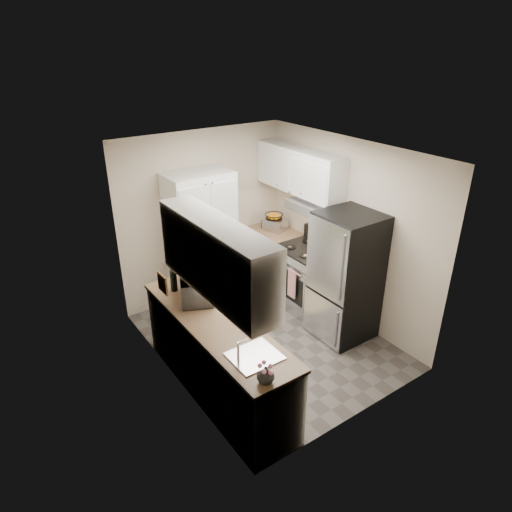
# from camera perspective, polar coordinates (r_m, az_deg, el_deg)

# --- Properties ---
(ground) EXTENTS (3.20, 3.20, 0.00)m
(ground) POSITION_cam_1_polar(r_m,az_deg,el_deg) (6.12, 1.36, -10.49)
(ground) COLOR #56514C
(ground) RESTS_ON ground
(room_shell) EXTENTS (2.64, 3.24, 2.52)m
(room_shell) POSITION_cam_1_polar(r_m,az_deg,el_deg) (5.31, 1.45, 3.69)
(room_shell) COLOR beige
(room_shell) RESTS_ON ground
(pantry_cabinet) EXTENTS (0.90, 0.55, 2.00)m
(pantry_cabinet) POSITION_cam_1_polar(r_m,az_deg,el_deg) (6.50, -6.82, 1.81)
(pantry_cabinet) COLOR white
(pantry_cabinet) RESTS_ON ground
(base_cabinet_left) EXTENTS (0.60, 2.30, 0.88)m
(base_cabinet_left) POSITION_cam_1_polar(r_m,az_deg,el_deg) (5.14, -4.85, -12.56)
(base_cabinet_left) COLOR white
(base_cabinet_left) RESTS_ON ground
(countertop_left) EXTENTS (0.63, 2.33, 0.04)m
(countertop_left) POSITION_cam_1_polar(r_m,az_deg,el_deg) (4.87, -5.05, -8.31)
(countertop_left) COLOR #846647
(countertop_left) RESTS_ON base_cabinet_left
(base_cabinet_right) EXTENTS (0.60, 0.80, 0.88)m
(base_cabinet_right) POSITION_cam_1_polar(r_m,az_deg,el_deg) (7.22, 2.20, -0.38)
(base_cabinet_right) COLOR white
(base_cabinet_right) RESTS_ON ground
(countertop_right) EXTENTS (0.63, 0.83, 0.04)m
(countertop_right) POSITION_cam_1_polar(r_m,az_deg,el_deg) (7.03, 2.26, 2.98)
(countertop_right) COLOR #846647
(countertop_right) RESTS_ON base_cabinet_right
(electric_range) EXTENTS (0.71, 0.78, 1.13)m
(electric_range) POSITION_cam_1_polar(r_m,az_deg,el_deg) (6.65, 6.23, -2.62)
(electric_range) COLOR #B7B7BC
(electric_range) RESTS_ON ground
(refrigerator) EXTENTS (0.70, 0.72, 1.70)m
(refrigerator) POSITION_cam_1_polar(r_m,az_deg,el_deg) (5.95, 11.15, -2.53)
(refrigerator) COLOR #B7B7BC
(refrigerator) RESTS_ON ground
(microwave) EXTENTS (0.55, 0.64, 0.30)m
(microwave) POSITION_cam_1_polar(r_m,az_deg,el_deg) (5.21, -7.41, -3.83)
(microwave) COLOR #B9B9BE
(microwave) RESTS_ON countertop_left
(wine_bottle) EXTENTS (0.08, 0.08, 0.33)m
(wine_bottle) POSITION_cam_1_polar(r_m,az_deg,el_deg) (5.40, -10.29, -2.75)
(wine_bottle) COLOR black
(wine_bottle) RESTS_ON countertop_left
(flower_vase) EXTENTS (0.19, 0.19, 0.16)m
(flower_vase) POSITION_cam_1_polar(r_m,az_deg,el_deg) (4.04, 1.22, -14.64)
(flower_vase) COLOR beige
(flower_vase) RESTS_ON countertop_left
(cutting_board) EXTENTS (0.09, 0.25, 0.32)m
(cutting_board) POSITION_cam_1_polar(r_m,az_deg,el_deg) (5.59, -8.46, -1.62)
(cutting_board) COLOR #43883C
(cutting_board) RESTS_ON countertop_left
(toaster_oven) EXTENTS (0.35, 0.39, 0.19)m
(toaster_oven) POSITION_cam_1_polar(r_m,az_deg,el_deg) (7.03, 2.41, 3.98)
(toaster_oven) COLOR #ACABB0
(toaster_oven) RESTS_ON countertop_right
(fruit_basket) EXTENTS (0.36, 0.36, 0.12)m
(fruit_basket) POSITION_cam_1_polar(r_m,az_deg,el_deg) (6.97, 2.27, 5.12)
(fruit_basket) COLOR orange
(fruit_basket) RESTS_ON toaster_oven
(kitchen_mat) EXTENTS (0.59, 0.88, 0.01)m
(kitchen_mat) POSITION_cam_1_polar(r_m,az_deg,el_deg) (6.47, -1.65, -8.20)
(kitchen_mat) COLOR tan
(kitchen_mat) RESTS_ON ground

